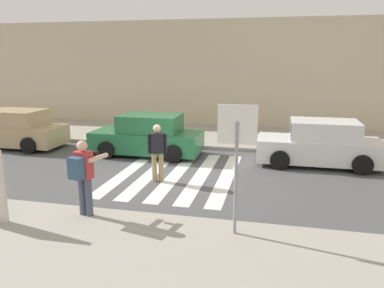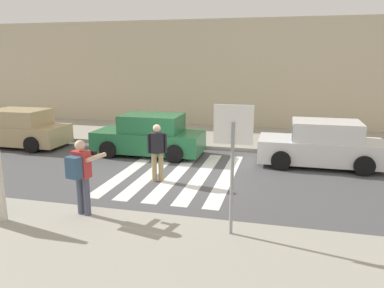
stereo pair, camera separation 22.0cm
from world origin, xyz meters
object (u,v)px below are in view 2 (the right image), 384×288
(parked_car_tan, at_px, (19,129))
(parked_car_white, at_px, (322,145))
(stop_sign, at_px, (233,142))
(photographer_with_backpack, at_px, (81,171))
(pedestrian_crossing, at_px, (157,150))
(parked_car_green, at_px, (150,136))

(parked_car_tan, height_order, parked_car_white, same)
(stop_sign, height_order, parked_car_tan, stop_sign)
(photographer_with_backpack, relative_size, pedestrian_crossing, 1.00)
(stop_sign, relative_size, pedestrian_crossing, 1.52)
(stop_sign, bearing_deg, parked_car_white, 70.00)
(stop_sign, distance_m, parked_car_tan, 11.57)
(photographer_with_backpack, relative_size, parked_car_tan, 0.42)
(parked_car_green, bearing_deg, photographer_with_backpack, -84.23)
(stop_sign, distance_m, pedestrian_crossing, 4.27)
(pedestrian_crossing, bearing_deg, photographer_with_backpack, -103.36)
(stop_sign, relative_size, photographer_with_backpack, 1.52)
(stop_sign, bearing_deg, pedestrian_crossing, 130.01)
(parked_car_white, bearing_deg, stop_sign, -110.00)
(photographer_with_backpack, height_order, parked_car_tan, photographer_with_backpack)
(parked_car_tan, bearing_deg, parked_car_white, 0.00)
(parked_car_tan, bearing_deg, parked_car_green, 0.00)
(parked_car_green, bearing_deg, pedestrian_crossing, -65.60)
(photographer_with_backpack, xyz_separation_m, pedestrian_crossing, (0.72, 3.04, -0.19))
(photographer_with_backpack, xyz_separation_m, parked_car_green, (-0.60, 5.96, -0.44))
(pedestrian_crossing, height_order, parked_car_white, pedestrian_crossing)
(pedestrian_crossing, xyz_separation_m, parked_car_white, (4.87, 2.92, -0.25))
(pedestrian_crossing, relative_size, parked_car_white, 0.42)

